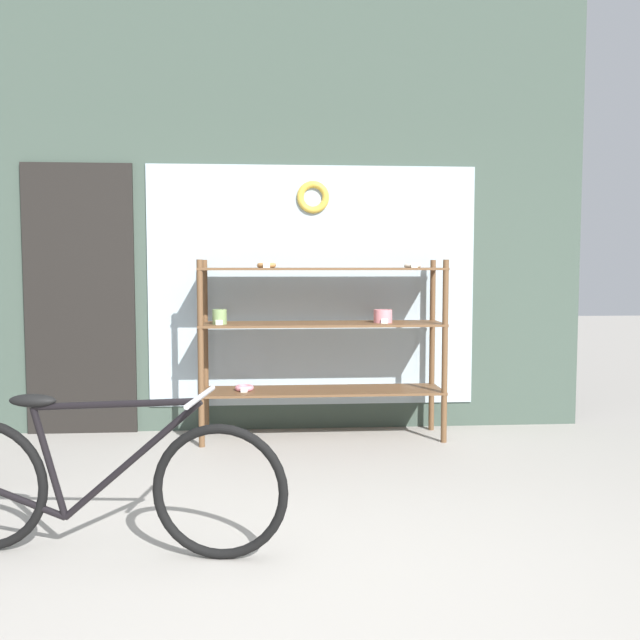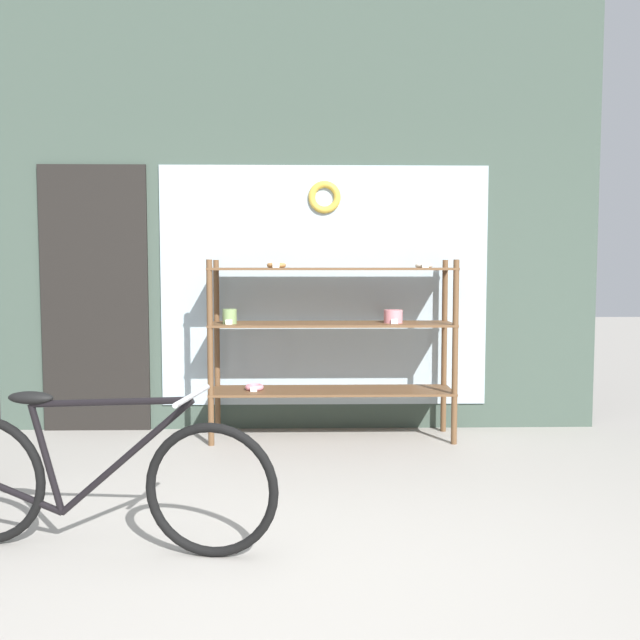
{
  "view_description": "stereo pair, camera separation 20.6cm",
  "coord_description": "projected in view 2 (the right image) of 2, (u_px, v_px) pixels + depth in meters",
  "views": [
    {
      "loc": [
        -0.17,
        -2.75,
        1.32
      ],
      "look_at": [
        0.12,
        1.16,
        1.02
      ],
      "focal_mm": 40.0,
      "sensor_mm": 36.0,
      "label": 1
    },
    {
      "loc": [
        0.03,
        -2.76,
        1.32
      ],
      "look_at": [
        0.12,
        1.16,
        1.02
      ],
      "focal_mm": 40.0,
      "sensor_mm": 36.0,
      "label": 2
    }
  ],
  "objects": [
    {
      "name": "storefront_facade",
      "position": [
        293.0,
        221.0,
        5.66
      ],
      "size": [
        4.78,
        0.13,
        3.44
      ],
      "color": "#3D4C42",
      "rests_on": "ground_plane"
    },
    {
      "name": "ground_plane",
      "position": [
        296.0,
        595.0,
        2.85
      ],
      "size": [
        30.0,
        30.0,
        0.0
      ],
      "primitive_type": "plane",
      "color": "gray"
    },
    {
      "name": "display_case",
      "position": [
        331.0,
        331.0,
        5.37
      ],
      "size": [
        1.83,
        0.45,
        1.36
      ],
      "color": "brown",
      "rests_on": "ground_plane"
    },
    {
      "name": "bicycle",
      "position": [
        93.0,
        479.0,
        3.28
      ],
      "size": [
        1.71,
        0.46,
        0.75
      ],
      "rotation": [
        0.0,
        0.0,
        -0.16
      ],
      "color": "black",
      "rests_on": "ground_plane"
    }
  ]
}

